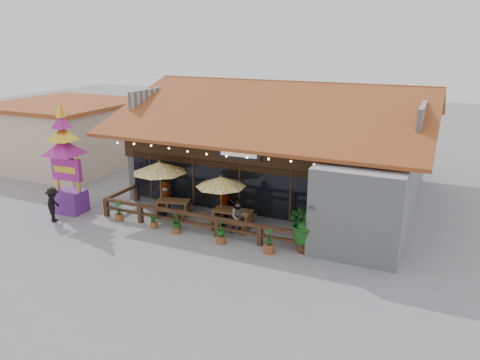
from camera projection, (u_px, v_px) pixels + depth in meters
The scene contains 19 objects.
ground at pixel (232, 235), 20.53m from camera, with size 100.00×100.00×0.00m, color gray.
restaurant_building at pixel (288, 153), 25.52m from camera, with size 15.50×14.73×6.09m.
patio_railing at pixel (185, 216), 21.01m from camera, with size 10.00×2.60×0.92m.
neighbor_building at pixel (67, 134), 31.05m from camera, with size 8.40×8.40×4.22m.
umbrella_left at pixel (160, 167), 22.04m from camera, with size 3.20×3.20×2.77m.
umbrella_right at pixel (221, 182), 20.83m from camera, with size 2.91×2.91×2.44m.
picnic_table_left at pixel (173, 205), 22.63m from camera, with size 1.90×1.75×0.77m.
picnic_table_right at pixel (233, 216), 21.12m from camera, with size 1.85×1.62×0.86m.
thai_sign_tower at pixel (64, 150), 22.29m from camera, with size 2.29×2.29×5.94m.
tropical_plant at pixel (306, 223), 18.60m from camera, with size 2.04×2.00×2.13m.
diner_a at pixel (165, 192), 23.29m from camera, with size 0.66×0.43×1.81m, color #3C2513.
diner_b at pixel (239, 216), 20.50m from camera, with size 0.75×0.59×1.55m, color #3C2513.
diner_c at pixel (225, 203), 22.25m from camera, with size 0.86×0.36×1.47m, color #3C2513.
pedestrian at pixel (53, 205), 21.76m from camera, with size 1.07×0.61×1.66m, color black.
planter_a at pixel (119, 213), 21.96m from camera, with size 0.40×0.40×0.97m.
planter_b at pixel (154, 220), 21.16m from camera, with size 0.36×0.37×0.88m.
planter_c at pixel (176, 223), 20.54m from camera, with size 0.60×0.55×0.84m.
planter_d at pixel (221, 233), 19.54m from camera, with size 0.52×0.52×1.01m.
planter_e at pixel (269, 243), 18.68m from camera, with size 0.44×0.46×1.08m.
Camera 1 is at (8.14, -17.06, 8.38)m, focal length 35.00 mm.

